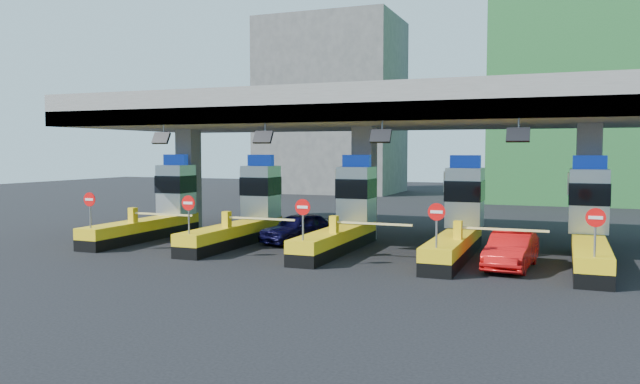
% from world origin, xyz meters
% --- Properties ---
extents(ground, '(120.00, 120.00, 0.00)m').
position_xyz_m(ground, '(0.00, 0.00, 0.00)').
color(ground, black).
rests_on(ground, ground).
extents(toll_canopy, '(28.00, 12.09, 7.00)m').
position_xyz_m(toll_canopy, '(0.00, 2.87, 6.13)').
color(toll_canopy, slate).
rests_on(toll_canopy, ground).
extents(toll_lane_far_left, '(4.43, 8.00, 4.16)m').
position_xyz_m(toll_lane_far_left, '(-10.00, 0.28, 1.40)').
color(toll_lane_far_left, black).
rests_on(toll_lane_far_left, ground).
extents(toll_lane_left, '(4.43, 8.00, 4.16)m').
position_xyz_m(toll_lane_left, '(-5.00, 0.28, 1.40)').
color(toll_lane_left, black).
rests_on(toll_lane_left, ground).
extents(toll_lane_center, '(4.43, 8.00, 4.16)m').
position_xyz_m(toll_lane_center, '(0.00, 0.28, 1.40)').
color(toll_lane_center, black).
rests_on(toll_lane_center, ground).
extents(toll_lane_right, '(4.43, 8.00, 4.16)m').
position_xyz_m(toll_lane_right, '(5.00, 0.28, 1.40)').
color(toll_lane_right, black).
rests_on(toll_lane_right, ground).
extents(toll_lane_far_right, '(4.43, 8.00, 4.16)m').
position_xyz_m(toll_lane_far_right, '(10.00, 0.28, 1.40)').
color(toll_lane_far_right, black).
rests_on(toll_lane_far_right, ground).
extents(bg_building_scaffold, '(18.00, 12.00, 28.00)m').
position_xyz_m(bg_building_scaffold, '(12.00, 32.00, 14.00)').
color(bg_building_scaffold, '#1E5926').
rests_on(bg_building_scaffold, ground).
extents(bg_building_concrete, '(14.00, 10.00, 18.00)m').
position_xyz_m(bg_building_concrete, '(-14.00, 36.00, 9.00)').
color(bg_building_concrete, '#4C4C49').
rests_on(bg_building_concrete, ground).
extents(van, '(3.08, 4.48, 1.42)m').
position_xyz_m(van, '(-2.59, 0.98, 0.71)').
color(van, black).
rests_on(van, ground).
extents(red_car, '(1.80, 4.21, 1.35)m').
position_xyz_m(red_car, '(7.29, -2.12, 0.67)').
color(red_car, red).
rests_on(red_car, ground).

